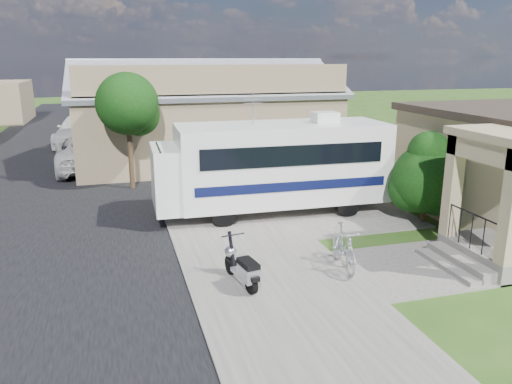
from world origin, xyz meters
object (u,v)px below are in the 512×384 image
object	(u,v)px
van	(81,130)
bicycle	(344,249)
scooter	(243,268)
motorhome	(273,164)
garden_hose	(437,250)
shrub	(427,176)
pickup_truck	(86,152)

from	to	relation	value
van	bicycle	bearing A→B (deg)	-63.26
scooter	van	world-z (taller)	van
motorhome	van	bearing A→B (deg)	114.36
garden_hose	shrub	bearing A→B (deg)	63.73
pickup_truck	van	distance (m)	7.37
van	scooter	bearing A→B (deg)	-70.06
van	pickup_truck	bearing A→B (deg)	-77.61
motorhome	shrub	size ratio (longest dim) A/B	2.64
motorhome	shrub	xyz separation A→B (m)	(4.36, -2.21, -0.19)
scooter	pickup_truck	size ratio (longest dim) A/B	0.28
motorhome	bicycle	distance (m)	5.10
shrub	pickup_truck	bearing A→B (deg)	134.08
bicycle	garden_hose	world-z (taller)	bicycle
pickup_truck	van	xyz separation A→B (m)	(-0.55, 7.35, 0.07)
shrub	bicycle	bearing A→B (deg)	-146.34
motorhome	pickup_truck	size ratio (longest dim) A/B	1.34
shrub	garden_hose	xyz separation A→B (m)	(-1.21, -2.46, -1.40)
bicycle	pickup_truck	bearing A→B (deg)	123.70
motorhome	scooter	world-z (taller)	motorhome
bicycle	van	size ratio (longest dim) A/B	0.30
scooter	shrub	bearing A→B (deg)	14.05
shrub	van	world-z (taller)	shrub
bicycle	pickup_truck	size ratio (longest dim) A/B	0.31
scooter	bicycle	size ratio (longest dim) A/B	0.91
garden_hose	motorhome	bearing A→B (deg)	123.98
bicycle	motorhome	bearing A→B (deg)	100.86
motorhome	pickup_truck	xyz separation A→B (m)	(-6.36, 8.85, -0.89)
motorhome	garden_hose	size ratio (longest dim) A/B	17.17
bicycle	pickup_truck	xyz separation A→B (m)	(-6.59, 13.82, 0.26)
shrub	bicycle	distance (m)	5.05
scooter	bicycle	distance (m)	2.66
bicycle	garden_hose	xyz separation A→B (m)	(2.92, 0.29, -0.44)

